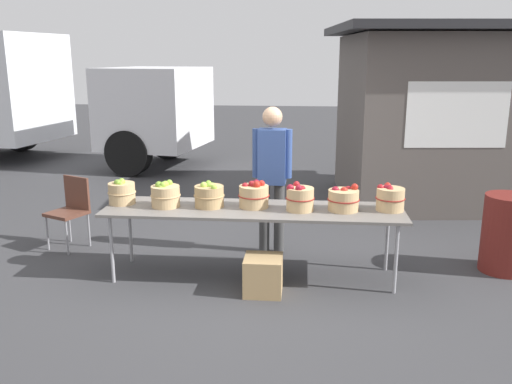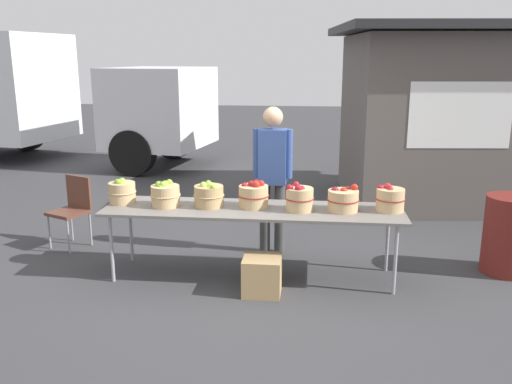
% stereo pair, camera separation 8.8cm
% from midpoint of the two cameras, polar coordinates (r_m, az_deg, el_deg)
% --- Properties ---
extents(ground_plane, '(40.00, 40.00, 0.00)m').
position_cam_midpoint_polar(ground_plane, '(5.86, -0.71, -8.81)').
color(ground_plane, '#38383A').
extents(market_table, '(3.10, 0.76, 0.75)m').
position_cam_midpoint_polar(market_table, '(5.62, -0.73, -2.07)').
color(market_table, slate).
rests_on(market_table, ground).
extents(apple_basket_green_0, '(0.30, 0.30, 0.28)m').
position_cam_midpoint_polar(apple_basket_green_0, '(5.95, -14.37, -0.03)').
color(apple_basket_green_0, tan).
rests_on(apple_basket_green_0, market_table).
extents(apple_basket_green_1, '(0.32, 0.32, 0.27)m').
position_cam_midpoint_polar(apple_basket_green_1, '(5.74, -9.96, -0.34)').
color(apple_basket_green_1, tan).
rests_on(apple_basket_green_1, market_table).
extents(apple_basket_green_2, '(0.32, 0.32, 0.27)m').
position_cam_midpoint_polar(apple_basket_green_2, '(5.67, -5.39, -0.36)').
color(apple_basket_green_2, tan).
rests_on(apple_basket_green_2, market_table).
extents(apple_basket_red_0, '(0.33, 0.33, 0.29)m').
position_cam_midpoint_polar(apple_basket_red_0, '(5.63, -0.62, -0.34)').
color(apple_basket_red_0, tan).
rests_on(apple_basket_red_0, market_table).
extents(apple_basket_red_1, '(0.30, 0.30, 0.29)m').
position_cam_midpoint_polar(apple_basket_red_1, '(5.52, 4.18, -0.66)').
color(apple_basket_red_1, tan).
rests_on(apple_basket_red_1, market_table).
extents(apple_basket_red_2, '(0.33, 0.33, 0.27)m').
position_cam_midpoint_polar(apple_basket_red_2, '(5.58, 8.76, -0.78)').
color(apple_basket_red_2, tan).
rests_on(apple_basket_red_2, market_table).
extents(apple_basket_red_3, '(0.30, 0.30, 0.27)m').
position_cam_midpoint_polar(apple_basket_red_3, '(5.67, 13.49, -0.64)').
color(apple_basket_red_3, tan).
rests_on(apple_basket_red_3, market_table).
extents(vendor_adult, '(0.46, 0.24, 1.73)m').
position_cam_midpoint_polar(vendor_adult, '(6.26, 1.30, 2.47)').
color(vendor_adult, '#3F3F3F').
rests_on(vendor_adult, ground).
extents(box_truck, '(7.95, 3.43, 2.75)m').
position_cam_midpoint_polar(box_truck, '(13.41, -25.03, 9.47)').
color(box_truck, silver).
rests_on(box_truck, ground).
extents(food_kiosk, '(3.76, 3.22, 2.74)m').
position_cam_midpoint_polar(food_kiosk, '(9.13, 18.87, 7.76)').
color(food_kiosk, '#59514C').
rests_on(food_kiosk, ground).
extents(folding_chair, '(0.53, 0.53, 0.86)m').
position_cam_midpoint_polar(folding_chair, '(6.96, -19.25, -1.45)').
color(folding_chair, brown).
rests_on(folding_chair, ground).
extents(trash_barrel, '(0.52, 0.52, 0.85)m').
position_cam_midpoint_polar(trash_barrel, '(6.42, 24.55, -4.01)').
color(trash_barrel, maroon).
rests_on(trash_barrel, ground).
extents(produce_crate, '(0.37, 0.37, 0.37)m').
position_cam_midpoint_polar(produce_crate, '(5.40, 0.29, -8.74)').
color(produce_crate, tan).
rests_on(produce_crate, ground).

